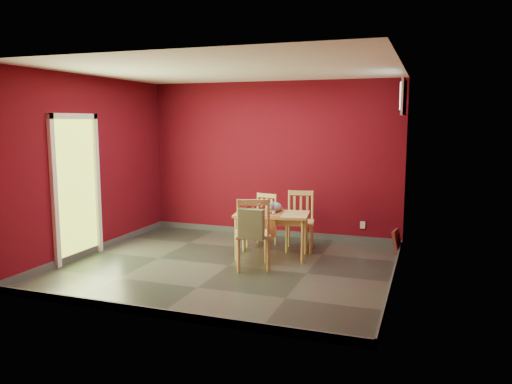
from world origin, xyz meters
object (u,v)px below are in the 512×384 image
(dining_table, at_px, (272,219))
(chair_far_right, at_px, (300,220))
(chair_near, at_px, (253,233))
(picture_frame, at_px, (397,241))
(chair_far_left, at_px, (263,219))
(tote_bag, at_px, (251,224))
(cat, at_px, (274,205))

(dining_table, distance_m, chair_far_right, 0.66)
(chair_near, bearing_deg, picture_frame, 40.84)
(chair_far_left, height_order, picture_frame, chair_far_left)
(tote_bag, relative_size, picture_frame, 1.30)
(cat, bearing_deg, dining_table, -101.95)
(chair_far_left, bearing_deg, cat, -56.65)
(tote_bag, bearing_deg, chair_far_left, 103.21)
(dining_table, xyz_separation_m, chair_far_left, (-0.37, 0.65, -0.16))
(tote_bag, distance_m, picture_frame, 2.55)
(dining_table, xyz_separation_m, chair_far_right, (0.28, 0.59, -0.11))
(chair_near, bearing_deg, cat, 83.82)
(cat, bearing_deg, chair_far_right, 60.58)
(dining_table, bearing_deg, chair_far_left, 119.26)
(dining_table, relative_size, chair_far_right, 1.25)
(dining_table, bearing_deg, tote_bag, -90.45)
(tote_bag, xyz_separation_m, picture_frame, (1.75, 1.79, -0.50))
(tote_bag, bearing_deg, cat, 88.78)
(chair_far_right, height_order, tote_bag, tote_bag)
(dining_table, xyz_separation_m, picture_frame, (1.75, 0.91, -0.41))
(tote_bag, distance_m, cat, 0.96)
(chair_near, bearing_deg, tote_bag, -74.96)
(cat, bearing_deg, chair_far_left, 121.39)
(chair_near, relative_size, picture_frame, 2.74)
(dining_table, relative_size, tote_bag, 2.45)
(chair_near, distance_m, tote_bag, 0.28)
(picture_frame, bearing_deg, chair_far_right, -167.63)
(cat, bearing_deg, picture_frame, 23.68)
(dining_table, height_order, chair_far_left, chair_far_left)
(dining_table, bearing_deg, picture_frame, 27.48)
(chair_far_left, distance_m, tote_bag, 1.59)
(chair_far_left, distance_m, picture_frame, 2.14)
(dining_table, distance_m, tote_bag, 0.88)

